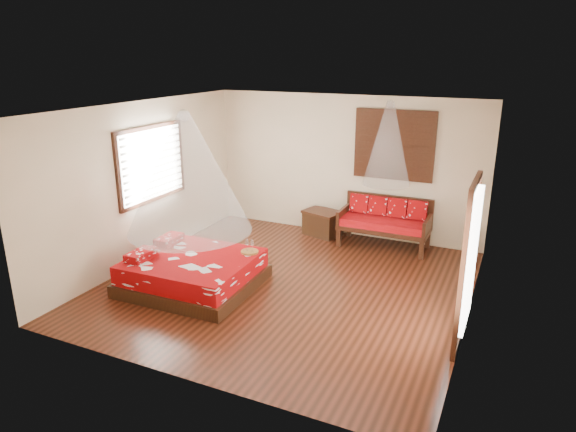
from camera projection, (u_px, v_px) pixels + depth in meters
The scene contains 10 objects.
room at pixel (287, 201), 7.82m from camera, with size 5.54×5.54×2.84m.
bed at pixel (192, 272), 8.13m from camera, with size 1.98×1.80×0.63m.
daybed at pixel (385, 220), 9.76m from camera, with size 1.69×0.75×0.94m.
storage_chest at pixel (323, 223), 10.42m from camera, with size 0.86×0.72×0.51m.
shutter_panel at pixel (394, 145), 9.63m from camera, with size 1.52×0.06×1.32m.
window_left at pixel (152, 164), 8.99m from camera, with size 0.10×1.74×1.34m.
glazed_door at pixel (466, 265), 6.32m from camera, with size 0.08×1.02×2.16m.
wine_tray at pixel (250, 249), 8.22m from camera, with size 0.28×0.28×0.23m.
mosquito_net_main at pixel (187, 173), 7.63m from camera, with size 1.89×1.89×1.80m, color white.
mosquito_net_daybed at pixel (388, 144), 9.20m from camera, with size 0.86×0.86×1.50m, color white.
Camera 1 is at (3.17, -6.81, 3.59)m, focal length 32.00 mm.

